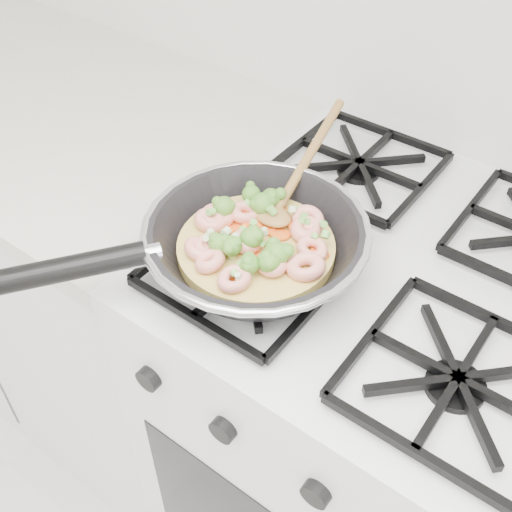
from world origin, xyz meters
The scene contains 3 objects.
stove centered at (0.00, 1.70, 0.46)m, with size 0.60×0.60×0.92m.
counter_left centered at (-0.80, 1.70, 0.45)m, with size 1.00×0.60×0.90m.
skillet centered at (-0.15, 1.56, 0.96)m, with size 0.35×0.55×0.10m.
Camera 1 is at (0.21, 1.08, 1.50)m, focal length 43.55 mm.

